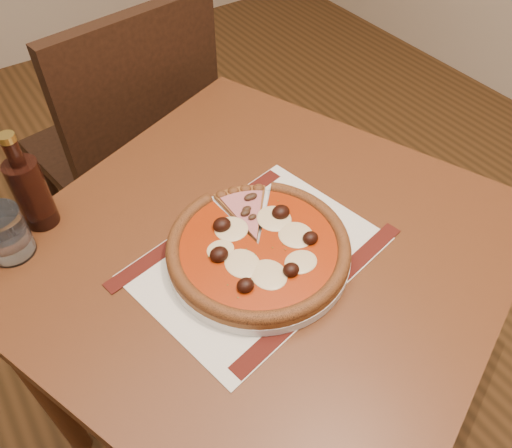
{
  "coord_description": "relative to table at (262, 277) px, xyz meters",
  "views": [
    {
      "loc": [
        0.19,
        0.15,
        1.42
      ],
      "look_at": [
        0.53,
        0.64,
        0.78
      ],
      "focal_mm": 35.0,
      "sensor_mm": 36.0,
      "label": 1
    }
  ],
  "objects": [
    {
      "name": "plate",
      "position": [
        -0.03,
        -0.02,
        0.11
      ],
      "size": [
        0.31,
        0.31,
        0.02
      ],
      "primitive_type": "cylinder",
      "color": "white",
      "rests_on": "placemat"
    },
    {
      "name": "placemat",
      "position": [
        -0.03,
        -0.02,
        0.1
      ],
      "size": [
        0.45,
        0.36,
        0.0
      ],
      "primitive_type": "cube",
      "rotation": [
        0.0,
        0.0,
        0.19
      ],
      "color": "white",
      "rests_on": "table"
    },
    {
      "name": "water_glass",
      "position": [
        -0.37,
        0.23,
        0.15
      ],
      "size": [
        0.1,
        0.1,
        0.09
      ],
      "primitive_type": "cylinder",
      "rotation": [
        0.0,
        0.0,
        -0.39
      ],
      "color": "white",
      "rests_on": "table"
    },
    {
      "name": "ham_slice",
      "position": [
        0.02,
        0.06,
        0.13
      ],
      "size": [
        0.09,
        0.14,
        0.02
      ],
      "rotation": [
        0.0,
        0.0,
        1.22
      ],
      "color": "brown",
      "rests_on": "plate"
    },
    {
      "name": "table",
      "position": [
        0.0,
        0.0,
        0.0
      ],
      "size": [
        1.03,
        1.03,
        0.75
      ],
      "rotation": [
        0.0,
        0.0,
        0.36
      ],
      "color": "brown",
      "rests_on": "ground"
    },
    {
      "name": "pizza",
      "position": [
        -0.03,
        -0.02,
        0.13
      ],
      "size": [
        0.31,
        0.31,
        0.04
      ],
      "color": "brown",
      "rests_on": "plate"
    },
    {
      "name": "bottle",
      "position": [
        -0.3,
        0.27,
        0.18
      ],
      "size": [
        0.06,
        0.06,
        0.2
      ],
      "color": "#34140D",
      "rests_on": "table"
    },
    {
      "name": "chair_far",
      "position": [
        0.02,
        0.68,
        -0.11
      ],
      "size": [
        0.51,
        0.51,
        0.94
      ],
      "rotation": [
        0.0,
        0.0,
        3.29
      ],
      "color": "black",
      "rests_on": "ground"
    }
  ]
}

